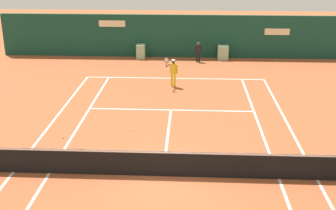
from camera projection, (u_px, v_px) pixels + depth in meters
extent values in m
plane|color=#A8512D|center=(163.00, 176.00, 15.07)|extent=(80.00, 80.00, 0.00)
cube|color=white|center=(175.00, 78.00, 26.02)|extent=(10.60, 0.10, 0.01)
cube|color=white|center=(13.00, 172.00, 15.32)|extent=(0.10, 23.40, 0.01)
cube|color=white|center=(49.00, 173.00, 15.26)|extent=(0.10, 23.40, 0.01)
cube|color=white|center=(279.00, 179.00, 14.88)|extent=(0.10, 23.40, 0.01)
cube|color=white|center=(317.00, 180.00, 14.82)|extent=(0.10, 23.40, 0.01)
cube|color=white|center=(171.00, 110.00, 21.06)|extent=(8.00, 0.10, 0.01)
cube|color=white|center=(168.00, 137.00, 18.07)|extent=(0.10, 6.40, 0.01)
cube|color=white|center=(175.00, 79.00, 25.88)|extent=(0.10, 0.24, 0.01)
cube|color=black|center=(163.00, 164.00, 14.91)|extent=(12.00, 0.03, 0.95)
cube|color=white|center=(163.00, 152.00, 14.75)|extent=(12.00, 0.04, 0.06)
cube|color=#144233|center=(178.00, 36.00, 30.47)|extent=(25.00, 0.24, 2.98)
cube|color=beige|center=(277.00, 32.00, 29.87)|extent=(1.71, 0.02, 0.44)
cube|color=beige|center=(112.00, 24.00, 30.25)|extent=(1.85, 0.02, 0.44)
cube|color=#8CB793|center=(141.00, 51.00, 30.42)|extent=(0.58, 0.70, 0.99)
cube|color=#8CB793|center=(223.00, 52.00, 30.15)|extent=(0.72, 0.70, 0.98)
cylinder|color=yellow|center=(175.00, 80.00, 24.37)|extent=(0.13, 0.13, 0.79)
cylinder|color=yellow|center=(172.00, 80.00, 24.42)|extent=(0.13, 0.13, 0.79)
cube|color=yellow|center=(173.00, 68.00, 24.16)|extent=(0.39, 0.29, 0.55)
sphere|color=brown|center=(173.00, 62.00, 24.03)|extent=(0.22, 0.22, 0.22)
cylinder|color=white|center=(173.00, 60.00, 24.00)|extent=(0.21, 0.21, 0.06)
cylinder|color=yellow|center=(177.00, 69.00, 24.11)|extent=(0.08, 0.08, 0.53)
cylinder|color=brown|center=(168.00, 65.00, 23.91)|extent=(0.22, 0.53, 0.08)
cylinder|color=black|center=(166.00, 65.00, 23.64)|extent=(0.03, 0.03, 0.22)
torus|color=black|center=(166.00, 60.00, 23.55)|extent=(0.30, 0.11, 0.30)
cylinder|color=silver|center=(166.00, 60.00, 23.55)|extent=(0.25, 0.07, 0.26)
cylinder|color=black|center=(199.00, 57.00, 29.54)|extent=(0.11, 0.11, 0.69)
cylinder|color=black|center=(197.00, 57.00, 29.54)|extent=(0.11, 0.11, 0.69)
cube|color=black|center=(198.00, 49.00, 29.33)|extent=(0.31, 0.18, 0.48)
sphere|color=brown|center=(198.00, 44.00, 29.22)|extent=(0.19, 0.19, 0.19)
cylinder|color=black|center=(201.00, 49.00, 29.34)|extent=(0.07, 0.07, 0.46)
cylinder|color=black|center=(195.00, 49.00, 29.35)|extent=(0.07, 0.07, 0.46)
sphere|color=#CCE033|center=(82.00, 148.00, 17.05)|extent=(0.07, 0.07, 0.07)
sphere|color=#CCE033|center=(63.00, 137.00, 18.00)|extent=(0.07, 0.07, 0.07)
sphere|color=#CCE033|center=(131.00, 130.00, 18.70)|extent=(0.07, 0.07, 0.07)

